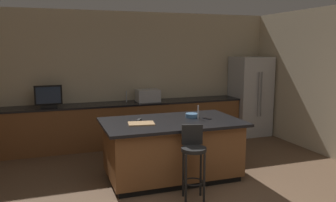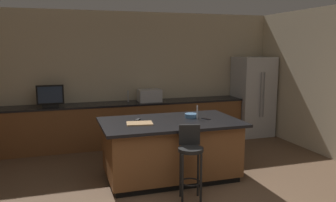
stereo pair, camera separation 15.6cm
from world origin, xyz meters
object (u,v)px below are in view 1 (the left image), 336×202
object	(u,v)px
bar_stool_center	(193,156)
microwave	(148,96)
kitchen_island	(172,149)
tv_remote	(139,120)
tv_monitor	(48,97)
refrigerator	(250,96)
cutting_board	(141,123)
cell_phone	(207,118)
fruit_bowl	(192,115)

from	to	relation	value
bar_stool_center	microwave	bearing A→B (deg)	100.14
kitchen_island	tv_remote	world-z (taller)	tv_remote
tv_monitor	tv_remote	xyz separation A→B (m)	(1.33, -1.82, -0.17)
microwave	bar_stool_center	xyz separation A→B (m)	(-0.19, -2.90, -0.42)
refrigerator	tv_monitor	bearing A→B (deg)	179.78
microwave	cutting_board	distance (m)	2.24
cutting_board	tv_monitor	bearing A→B (deg)	122.12
refrigerator	cell_phone	world-z (taller)	refrigerator
tv_remote	cutting_board	size ratio (longest dim) A/B	0.44
cell_phone	tv_remote	xyz separation A→B (m)	(-1.07, 0.23, 0.01)
tv_monitor	fruit_bowl	world-z (taller)	tv_monitor
refrigerator	bar_stool_center	distance (m)	3.91
cell_phone	tv_monitor	bearing A→B (deg)	117.05
cell_phone	tv_remote	distance (m)	1.09
tv_remote	refrigerator	bearing A→B (deg)	59.19
microwave	cutting_board	bearing A→B (deg)	-108.35
refrigerator	cell_phone	xyz separation A→B (m)	(-2.10, -2.03, 0.01)
microwave	fruit_bowl	xyz separation A→B (m)	(0.20, -1.93, -0.08)
tv_monitor	tv_remote	world-z (taller)	tv_monitor
refrigerator	cutting_board	distance (m)	3.80
kitchen_island	tv_monitor	xyz separation A→B (m)	(-1.81, 2.00, 0.64)
kitchen_island	cell_phone	xyz separation A→B (m)	(0.59, -0.05, 0.46)
refrigerator	tv_monitor	distance (m)	4.50
kitchen_island	tv_monitor	size ratio (longest dim) A/B	4.20
tv_monitor	cutting_board	size ratio (longest dim) A/B	1.33
fruit_bowl	cutting_board	size ratio (longest dim) A/B	0.54
tv_monitor	tv_remote	size ratio (longest dim) A/B	3.02
tv_monitor	fruit_bowl	bearing A→B (deg)	-40.26
bar_stool_center	tv_monitor	bearing A→B (deg)	136.46
tv_monitor	microwave	bearing A→B (deg)	1.48
cutting_board	refrigerator	bearing A→B (deg)	32.78
kitchen_island	refrigerator	bearing A→B (deg)	36.50
cell_phone	cutting_board	bearing A→B (deg)	158.90
tv_monitor	bar_stool_center	distance (m)	3.42
tv_monitor	cutting_board	world-z (taller)	tv_monitor
refrigerator	fruit_bowl	distance (m)	2.95
refrigerator	tv_remote	bearing A→B (deg)	-150.32
kitchen_island	fruit_bowl	world-z (taller)	fruit_bowl
tv_monitor	bar_stool_center	size ratio (longest dim) A/B	0.51
fruit_bowl	microwave	bearing A→B (deg)	96.02
tv_remote	microwave	bearing A→B (deg)	99.63
cell_phone	tv_remote	size ratio (longest dim) A/B	0.88
tv_remote	cell_phone	bearing A→B (deg)	17.56
cell_phone	refrigerator	bearing A→B (deg)	21.62
kitchen_island	tv_monitor	bearing A→B (deg)	132.14
tv_monitor	cutting_board	distance (m)	2.46
tv_monitor	cell_phone	bearing A→B (deg)	-40.49
microwave	tv_remote	world-z (taller)	microwave
microwave	bar_stool_center	distance (m)	2.94
cell_phone	microwave	bearing A→B (deg)	78.09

